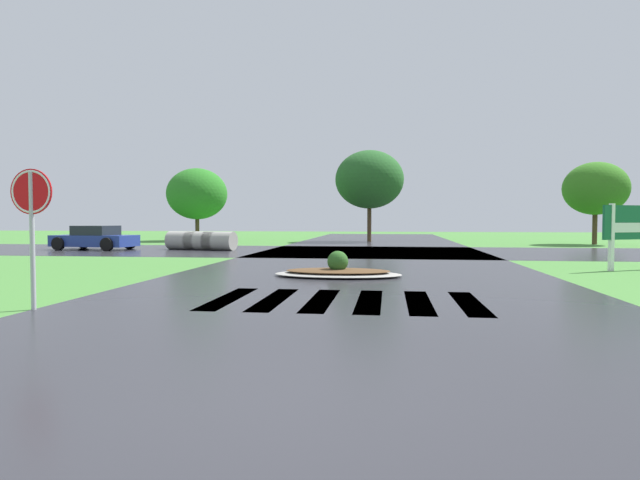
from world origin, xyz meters
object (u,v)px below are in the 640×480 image
car_blue_compact (95,238)px  stop_sign (32,206)px  median_island (338,271)px  drainage_pipe_stack (201,241)px  estate_billboard (640,226)px

car_blue_compact → stop_sign: bearing=124.0°
median_island → stop_sign: bearing=-128.3°
stop_sign → drainage_pipe_stack: bearing=102.6°
estate_billboard → car_blue_compact: bearing=-46.6°
estate_billboard → car_blue_compact: (-22.03, 7.59, -0.77)m
estate_billboard → median_island: size_ratio=0.78×
estate_billboard → car_blue_compact: 23.31m
estate_billboard → drainage_pipe_stack: estate_billboard is taller
stop_sign → drainage_pipe_stack: stop_sign is taller
stop_sign → estate_billboard: size_ratio=0.89×
median_island → car_blue_compact: car_blue_compact is taller
stop_sign → median_island: size_ratio=0.70×
estate_billboard → drainage_pipe_stack: size_ratio=0.71×
estate_billboard → median_island: (-8.85, -3.06, -1.20)m
estate_billboard → drainage_pipe_stack: bearing=-53.3°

